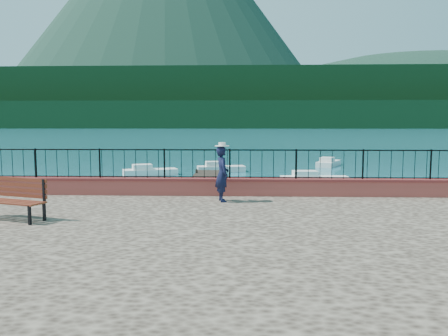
# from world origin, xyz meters

# --- Properties ---
(ground) EXTENTS (2000.00, 2000.00, 0.00)m
(ground) POSITION_xyz_m (0.00, 0.00, 0.00)
(ground) COLOR #19596B
(ground) RESTS_ON ground
(parapet) EXTENTS (28.00, 0.46, 0.58)m
(parapet) POSITION_xyz_m (0.00, 3.70, 1.49)
(parapet) COLOR #A8403C
(parapet) RESTS_ON promenade
(railing) EXTENTS (27.00, 0.05, 0.95)m
(railing) POSITION_xyz_m (0.00, 3.70, 2.25)
(railing) COLOR black
(railing) RESTS_ON parapet
(dock) EXTENTS (2.00, 16.00, 0.30)m
(dock) POSITION_xyz_m (-2.00, 12.00, 0.15)
(dock) COLOR #2D231C
(dock) RESTS_ON ground
(far_forest) EXTENTS (900.00, 60.00, 18.00)m
(far_forest) POSITION_xyz_m (0.00, 300.00, 9.00)
(far_forest) COLOR black
(far_forest) RESTS_ON ground
(foothills) EXTENTS (900.00, 120.00, 44.00)m
(foothills) POSITION_xyz_m (0.00, 360.00, 22.00)
(foothills) COLOR black
(foothills) RESTS_ON ground
(volcano) EXTENTS (560.00, 560.00, 380.00)m
(volcano) POSITION_xyz_m (-120.00, 700.00, 190.00)
(volcano) COLOR #142D23
(volcano) RESTS_ON ground
(companion_hill) EXTENTS (448.00, 384.00, 180.00)m
(companion_hill) POSITION_xyz_m (220.00, 560.00, 0.00)
(companion_hill) COLOR #142D23
(companion_hill) RESTS_ON ground
(park_bench) EXTENTS (1.97, 1.17, 1.04)m
(park_bench) POSITION_xyz_m (-5.68, -0.23, 1.51)
(park_bench) COLOR black
(park_bench) RESTS_ON promenade
(person) EXTENTS (0.57, 0.72, 1.71)m
(person) POSITION_xyz_m (-0.51, 2.56, 2.06)
(person) COLOR black
(person) RESTS_ON promenade
(hat) EXTENTS (0.44, 0.44, 0.12)m
(hat) POSITION_xyz_m (-0.51, 2.56, 2.97)
(hat) COLOR white
(hat) RESTS_ON person
(boat_0) EXTENTS (4.32, 1.57, 0.80)m
(boat_0) POSITION_xyz_m (-6.44, 10.66, 0.40)
(boat_0) COLOR white
(boat_0) RESTS_ON ground
(boat_1) EXTENTS (4.24, 3.37, 0.80)m
(boat_1) POSITION_xyz_m (1.88, 10.60, 0.40)
(boat_1) COLOR white
(boat_1) RESTS_ON ground
(boat_2) EXTENTS (4.09, 1.51, 0.80)m
(boat_2) POSITION_xyz_m (4.50, 15.34, 0.40)
(boat_2) COLOR silver
(boat_2) RESTS_ON ground
(boat_3) EXTENTS (3.91, 2.50, 0.80)m
(boat_3) POSITION_xyz_m (-6.25, 19.17, 0.40)
(boat_3) COLOR white
(boat_3) RESTS_ON ground
(boat_4) EXTENTS (3.70, 1.92, 0.80)m
(boat_4) POSITION_xyz_m (-1.42, 21.56, 0.40)
(boat_4) COLOR silver
(boat_4) RESTS_ON ground
(boat_5) EXTENTS (2.68, 3.77, 0.80)m
(boat_5) POSITION_xyz_m (7.48, 26.25, 0.40)
(boat_5) COLOR silver
(boat_5) RESTS_ON ground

